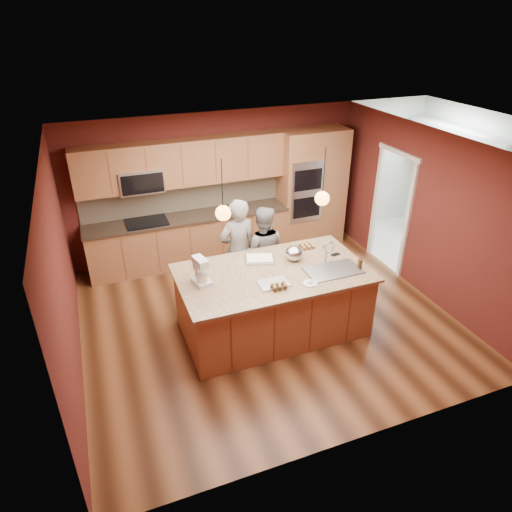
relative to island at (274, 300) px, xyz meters
name	(u,v)px	position (x,y,z in m)	size (l,w,h in m)	color
floor	(266,317)	(0.00, 0.29, -0.51)	(5.50, 5.50, 0.00)	#3F2111
ceiling	(268,147)	(0.00, 0.29, 2.19)	(5.50, 5.50, 0.00)	silver
wall_back	(217,185)	(0.00, 2.79, 0.84)	(5.50, 5.50, 0.00)	#521C18
wall_front	(363,347)	(0.00, -2.21, 0.84)	(5.50, 5.50, 0.00)	#521C18
wall_left	(62,276)	(-2.75, 0.29, 0.84)	(5.00, 5.00, 0.00)	#521C18
wall_right	(424,213)	(2.75, 0.29, 0.84)	(5.00, 5.00, 0.00)	#521C18
cabinet_run	(186,213)	(-0.68, 2.54, 0.48)	(3.74, 0.64, 2.30)	#945B36
oven_column	(311,188)	(1.85, 2.49, 0.64)	(1.30, 0.62, 2.30)	#945B36
doorway_trim	(391,212)	(2.73, 1.09, 0.54)	(0.08, 1.11, 2.20)	white
laundry_room	(457,148)	(4.35, 1.49, 1.44)	(2.60, 2.70, 2.70)	silver
pendant_left	(223,213)	(-0.72, 0.00, 1.50)	(0.20, 0.20, 0.80)	black
pendant_right	(322,198)	(0.69, 0.00, 1.50)	(0.20, 0.20, 0.80)	black
island	(274,300)	(0.00, 0.00, 0.00)	(2.70, 1.51, 1.37)	#945B36
person_left	(238,251)	(-0.20, 1.01, 0.36)	(0.64, 0.42, 1.74)	black
person_right	(262,251)	(0.22, 1.01, 0.27)	(0.75, 0.59, 1.55)	gray
stand_mixer	(201,273)	(-1.04, 0.07, 0.65)	(0.25, 0.31, 0.38)	silver
sheet_cake	(260,259)	(-0.07, 0.38, 0.51)	(0.51, 0.44, 0.05)	silver
cooling_rack	(273,283)	(-0.14, -0.30, 0.50)	(0.41, 0.29, 0.02)	#B1B5B9
mixing_bowl	(294,253)	(0.41, 0.22, 0.59)	(0.27, 0.27, 0.23)	silver
plate	(310,283)	(0.33, -0.47, 0.49)	(0.20, 0.20, 0.01)	silver
tumbler	(360,264)	(1.18, -0.34, 0.55)	(0.07, 0.07, 0.13)	#37210D
phone	(335,254)	(1.06, 0.13, 0.49)	(0.14, 0.07, 0.01)	black
cupcakes_left	(199,265)	(-0.97, 0.50, 0.52)	(0.17, 0.17, 0.08)	#BA9048
cupcakes_rack	(279,286)	(-0.12, -0.44, 0.54)	(0.23, 0.15, 0.07)	#BA9048
cupcakes_right	(307,245)	(0.77, 0.51, 0.52)	(0.22, 0.22, 0.07)	#BA9048
washer	(447,228)	(4.23, 1.20, -0.06)	(0.55, 0.57, 0.89)	silver
dryer	(427,215)	(4.23, 1.80, -0.01)	(0.61, 0.63, 0.99)	silver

